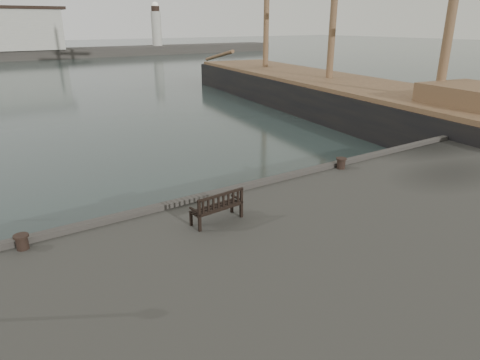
# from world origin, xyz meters

# --- Properties ---
(ground) EXTENTS (400.00, 400.00, 0.00)m
(ground) POSITION_xyz_m (0.00, 0.00, 0.00)
(ground) COLOR black
(ground) RESTS_ON ground
(bench) EXTENTS (1.73, 0.71, 0.97)m
(bench) POSITION_xyz_m (-1.23, -2.00, 1.87)
(bench) COLOR black
(bench) RESTS_ON quay
(bollard_left) EXTENTS (0.45, 0.45, 0.43)m
(bollard_left) POSITION_xyz_m (-6.55, -0.50, 1.77)
(bollard_left) COLOR black
(bollard_left) RESTS_ON quay
(bollard_right) EXTENTS (0.47, 0.47, 0.46)m
(bollard_right) POSITION_xyz_m (5.81, -0.50, 1.79)
(bollard_right) COLOR black
(bollard_right) RESTS_ON quay
(tall_ship_main) EXTENTS (14.59, 42.77, 31.49)m
(tall_ship_main) POSITION_xyz_m (20.65, 15.16, 0.79)
(tall_ship_main) COLOR black
(tall_ship_main) RESTS_ON ground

